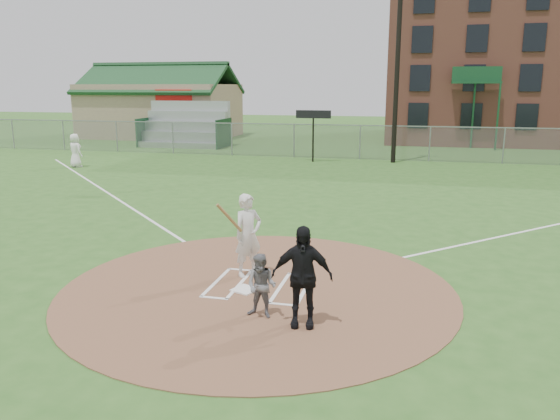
% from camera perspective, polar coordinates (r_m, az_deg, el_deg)
% --- Properties ---
extents(ground, '(140.00, 140.00, 0.00)m').
position_cam_1_polar(ground, '(11.83, -2.32, -8.25)').
color(ground, '#2E5C1F').
rests_on(ground, ground).
extents(dirt_circle, '(8.40, 8.40, 0.02)m').
position_cam_1_polar(dirt_circle, '(11.83, -2.32, -8.21)').
color(dirt_circle, brown).
rests_on(dirt_circle, ground).
extents(home_plate, '(0.60, 0.60, 0.03)m').
position_cam_1_polar(home_plate, '(11.72, -3.68, -8.30)').
color(home_plate, white).
rests_on(home_plate, dirt_circle).
extents(foul_line_third, '(17.04, 17.04, 0.01)m').
position_cam_1_polar(foul_line_third, '(23.42, -17.61, 1.76)').
color(foul_line_third, white).
rests_on(foul_line_third, ground).
extents(catcher, '(0.65, 0.54, 1.22)m').
position_cam_1_polar(catcher, '(10.23, -1.95, -7.94)').
color(catcher, slate).
rests_on(catcher, dirt_circle).
extents(umpire, '(1.14, 0.60, 1.86)m').
position_cam_1_polar(umpire, '(9.77, 2.30, -6.93)').
color(umpire, black).
rests_on(umpire, dirt_circle).
extents(ondeck_player, '(1.03, 0.87, 1.78)m').
position_cam_1_polar(ondeck_player, '(31.31, -20.61, 5.84)').
color(ondeck_player, white).
rests_on(ondeck_player, ground).
extents(batters_boxes, '(2.08, 1.88, 0.01)m').
position_cam_1_polar(batters_boxes, '(11.96, -2.12, -7.89)').
color(batters_boxes, white).
rests_on(batters_boxes, dirt_circle).
extents(batter_at_plate, '(0.95, 1.03, 1.90)m').
position_cam_1_polar(batter_at_plate, '(12.32, -3.36, -2.64)').
color(batter_at_plate, silver).
rests_on(batter_at_plate, dirt_circle).
extents(outfield_fence, '(56.08, 0.08, 2.03)m').
position_cam_1_polar(outfield_fence, '(32.91, 8.35, 7.04)').
color(outfield_fence, slate).
rests_on(outfield_fence, ground).
extents(bleachers, '(6.08, 3.20, 3.20)m').
position_cam_1_polar(bleachers, '(40.25, -9.97, 8.83)').
color(bleachers, '#B7BABF').
rests_on(bleachers, ground).
extents(clubhouse, '(12.20, 8.71, 6.23)m').
position_cam_1_polar(clubhouse, '(48.46, -12.27, 10.33)').
color(clubhouse, tan).
rests_on(clubhouse, ground).
extents(light_pole, '(1.20, 0.30, 12.22)m').
position_cam_1_polar(light_pole, '(31.71, 12.27, 16.80)').
color(light_pole, black).
rests_on(light_pole, ground).
extents(scoreboard_sign, '(2.00, 0.10, 2.93)m').
position_cam_1_polar(scoreboard_sign, '(31.36, 3.50, 9.38)').
color(scoreboard_sign, black).
rests_on(scoreboard_sign, ground).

